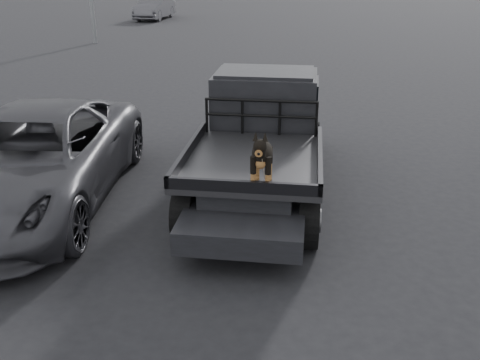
% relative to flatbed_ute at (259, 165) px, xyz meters
% --- Properties ---
extents(ground, '(120.00, 120.00, 0.00)m').
position_rel_flatbed_ute_xyz_m(ground, '(-0.29, -2.26, -0.46)').
color(ground, black).
rests_on(ground, ground).
extents(flatbed_ute, '(2.00, 5.40, 0.92)m').
position_rel_flatbed_ute_xyz_m(flatbed_ute, '(0.00, 0.00, 0.00)').
color(flatbed_ute, black).
rests_on(flatbed_ute, ground).
extents(ute_cab, '(1.72, 1.30, 0.88)m').
position_rel_flatbed_ute_xyz_m(ute_cab, '(-0.00, 0.95, 0.90)').
color(ute_cab, black).
rests_on(ute_cab, flatbed_ute).
extents(headache_rack, '(1.80, 0.08, 0.55)m').
position_rel_flatbed_ute_xyz_m(headache_rack, '(-0.00, 0.20, 0.74)').
color(headache_rack, black).
rests_on(headache_rack, flatbed_ute).
extents(dog, '(0.32, 0.60, 0.74)m').
position_rel_flatbed_ute_xyz_m(dog, '(0.21, -1.88, 0.83)').
color(dog, black).
rests_on(dog, flatbed_ute).
extents(parked_suv, '(2.87, 5.43, 1.46)m').
position_rel_flatbed_ute_xyz_m(parked_suv, '(-3.37, -0.92, 0.27)').
color(parked_suv, '#323237').
rests_on(parked_suv, ground).
extents(distant_car_a, '(1.61, 4.12, 1.34)m').
position_rel_flatbed_ute_xyz_m(distant_car_a, '(-8.79, 24.67, 0.21)').
color(distant_car_a, '#454449').
rests_on(distant_car_a, ground).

